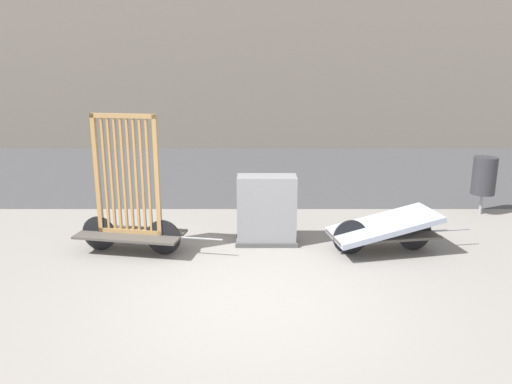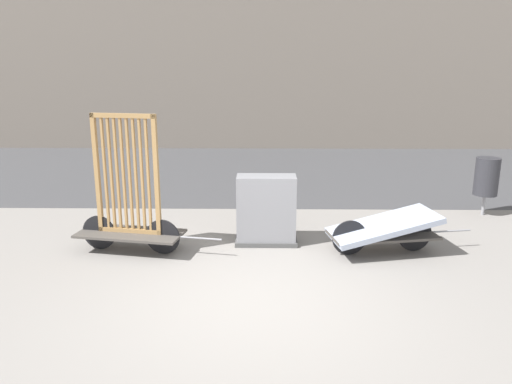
{
  "view_description": "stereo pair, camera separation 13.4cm",
  "coord_description": "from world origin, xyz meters",
  "px_view_note": "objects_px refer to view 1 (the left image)",
  "views": [
    {
      "loc": [
        -0.01,
        -6.07,
        3.06
      ],
      "look_at": [
        0.0,
        1.79,
        1.04
      ],
      "focal_mm": 35.0,
      "sensor_mm": 36.0,
      "label": 1
    },
    {
      "loc": [
        0.12,
        -6.07,
        3.06
      ],
      "look_at": [
        0.0,
        1.79,
        1.04
      ],
      "focal_mm": 35.0,
      "sensor_mm": 36.0,
      "label": 2
    }
  ],
  "objects_px": {
    "utility_cabinet": "(266,212)",
    "trash_bin": "(483,176)",
    "bike_cart_with_bedframe": "(129,209)",
    "bike_cart_with_mattress": "(383,228)"
  },
  "relations": [
    {
      "from": "utility_cabinet",
      "to": "trash_bin",
      "type": "distance_m",
      "value": 4.88
    },
    {
      "from": "bike_cart_with_bedframe",
      "to": "bike_cart_with_mattress",
      "type": "relative_size",
      "value": 1.0
    },
    {
      "from": "bike_cart_with_mattress",
      "to": "utility_cabinet",
      "type": "xyz_separation_m",
      "value": [
        -1.93,
        0.43,
        0.15
      ]
    },
    {
      "from": "bike_cart_with_bedframe",
      "to": "trash_bin",
      "type": "xyz_separation_m",
      "value": [
        6.81,
        2.2,
        0.07
      ]
    },
    {
      "from": "bike_cart_with_bedframe",
      "to": "bike_cart_with_mattress",
      "type": "bearing_deg",
      "value": 10.34
    },
    {
      "from": "trash_bin",
      "to": "bike_cart_with_bedframe",
      "type": "bearing_deg",
      "value": -162.09
    },
    {
      "from": "utility_cabinet",
      "to": "trash_bin",
      "type": "height_order",
      "value": "utility_cabinet"
    },
    {
      "from": "bike_cart_with_bedframe",
      "to": "trash_bin",
      "type": "relative_size",
      "value": 2.05
    },
    {
      "from": "utility_cabinet",
      "to": "trash_bin",
      "type": "bearing_deg",
      "value": 21.26
    },
    {
      "from": "bike_cart_with_mattress",
      "to": "utility_cabinet",
      "type": "height_order",
      "value": "utility_cabinet"
    }
  ]
}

